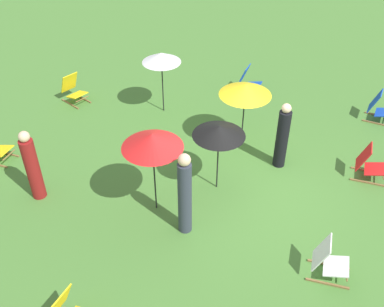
% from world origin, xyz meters
% --- Properties ---
extents(ground_plane, '(40.00, 40.00, 0.00)m').
position_xyz_m(ground_plane, '(0.00, 0.00, 0.00)').
color(ground_plane, '#477A33').
extents(deckchair_2, '(0.48, 0.76, 0.83)m').
position_xyz_m(deckchair_2, '(4.13, -2.34, 0.37)').
color(deckchair_2, olive).
rests_on(deckchair_2, ground).
extents(deckchair_3, '(0.66, 0.86, 0.83)m').
position_xyz_m(deckchair_3, '(1.36, 5.60, 0.37)').
color(deckchair_3, olive).
rests_on(deckchair_3, ground).
extents(deckchair_4, '(0.60, 0.83, 0.83)m').
position_xyz_m(deckchair_4, '(-1.60, -2.26, 0.37)').
color(deckchair_4, olive).
rests_on(deckchair_4, ground).
extents(deckchair_5, '(0.57, 0.81, 0.83)m').
position_xyz_m(deckchair_5, '(1.53, -2.47, 0.37)').
color(deckchair_5, olive).
rests_on(deckchair_5, ground).
extents(deckchair_6, '(0.50, 0.78, 0.83)m').
position_xyz_m(deckchair_6, '(3.98, 1.31, 0.37)').
color(deckchair_6, olive).
rests_on(deckchair_6, ground).
extents(umbrella_0, '(1.23, 1.23, 1.71)m').
position_xyz_m(umbrella_0, '(1.46, 0.54, 1.57)').
color(umbrella_0, black).
rests_on(umbrella_0, ground).
extents(umbrella_1, '(1.02, 1.02, 1.73)m').
position_xyz_m(umbrella_1, '(2.03, 3.06, 1.60)').
color(umbrella_1, black).
rests_on(umbrella_1, ground).
extents(umbrella_2, '(1.10, 1.10, 1.63)m').
position_xyz_m(umbrella_2, '(-0.27, 0.46, 1.51)').
color(umbrella_2, black).
rests_on(umbrella_2, ground).
extents(umbrella_3, '(1.20, 1.20, 1.90)m').
position_xyz_m(umbrella_3, '(-1.44, 1.34, 1.75)').
color(umbrella_3, black).
rests_on(umbrella_3, ground).
extents(person_0, '(0.27, 0.27, 1.88)m').
position_xyz_m(person_0, '(-1.71, 0.52, 0.92)').
color(person_0, '#333847').
rests_on(person_0, ground).
extents(person_1, '(0.38, 0.38, 1.69)m').
position_xyz_m(person_1, '(-2.22, 3.81, 0.81)').
color(person_1, maroon).
rests_on(person_1, ground).
extents(person_2, '(0.36, 0.36, 1.66)m').
position_xyz_m(person_2, '(1.11, -0.54, 0.79)').
color(person_2, black).
rests_on(person_2, ground).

